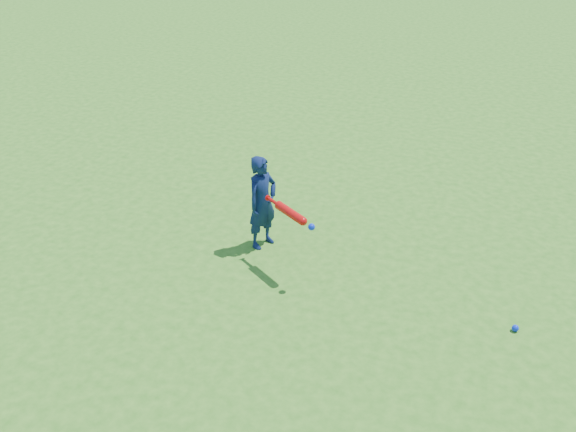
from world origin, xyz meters
name	(u,v)px	position (x,y,z in m)	size (l,w,h in m)	color
ground	(301,254)	(0.00, 0.00, 0.00)	(80.00, 80.00, 0.00)	#32771C
child	(262,202)	(-0.50, 0.05, 0.57)	(0.42, 0.27, 1.14)	#0F1D46
ground_ball_blue	(515,328)	(2.41, -0.63, 0.03)	(0.07, 0.07, 0.07)	#0D2CEC
bat_swing	(292,214)	(0.01, -0.36, 0.73)	(0.71, 0.52, 0.09)	red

